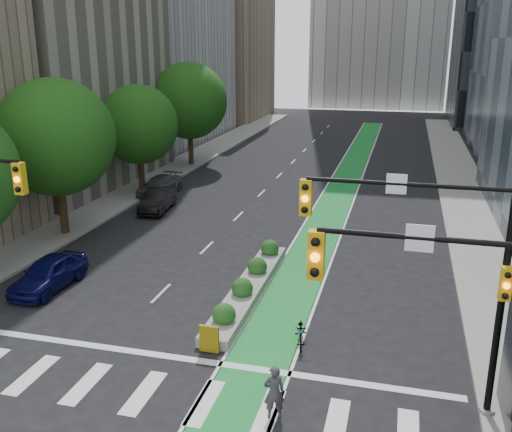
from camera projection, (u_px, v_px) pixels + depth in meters
The scene contains 16 objects.
ground at pixel (157, 376), 18.70m from camera, with size 160.00×160.00×0.00m, color black.
sidewalk_left at pixel (150, 182), 44.68m from camera, with size 3.60×90.00×0.15m, color gray.
sidewalk_right at pixel (468, 202), 38.96m from camera, with size 3.60×90.00×0.15m, color gray.
bike_lane_paint at pixel (346, 179), 45.75m from camera, with size 2.20×70.00×0.01m, color #188731.
building_tan_far at pixel (215, 25), 80.88m from camera, with size 14.00×16.00×26.00m, color tan.
tree_mid at pixel (56, 138), 30.86m from camera, with size 6.40×6.40×8.78m.
tree_midfar at pixel (138, 125), 40.30m from camera, with size 5.60×5.60×7.76m.
tree_far at pixel (189, 101), 49.34m from camera, with size 6.60×6.60×9.00m.
signal_right at pixel (447, 258), 15.63m from camera, with size 5.82×0.51×7.20m.
signal_far_right at pixel (476, 340), 11.41m from camera, with size 4.82×0.51×7.20m.
median_planter at pixel (249, 285), 24.81m from camera, with size 1.20×10.26×1.10m.
bicycle at pixel (301, 332), 20.55m from camera, with size 0.61×1.75×0.92m, color gray.
cyclist at pixel (274, 392), 16.37m from camera, with size 0.62×0.41×1.70m, color #3C3540.
parked_car_left_near at pixel (49, 273), 25.16m from camera, with size 1.71×4.26×1.45m, color #0C0D48.
parked_car_left_mid at pixel (158, 200), 36.99m from camera, with size 1.48×4.26×1.40m, color black.
parked_car_left_far at pixel (160, 186), 40.93m from camera, with size 1.84×4.52×1.31m, color #585B5D.
Camera 1 is at (7.29, -15.02, 10.44)m, focal length 40.00 mm.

